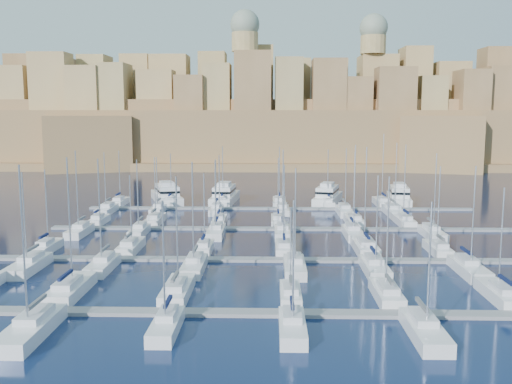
{
  "coord_description": "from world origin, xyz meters",
  "views": [
    {
      "loc": [
        -2.04,
        -91.56,
        21.11
      ],
      "look_at": [
        -4.59,
        6.0,
        7.49
      ],
      "focal_mm": 40.0,
      "sensor_mm": 36.0,
      "label": 1
    }
  ],
  "objects_px": {
    "sailboat_4": "(387,293)",
    "motor_yacht_b": "(225,195)",
    "motor_yacht_d": "(399,196)",
    "motor_yacht_a": "(167,195)",
    "motor_yacht_c": "(328,196)",
    "sailboat_2": "(177,290)"
  },
  "relations": [
    {
      "from": "motor_yacht_b",
      "to": "motor_yacht_c",
      "type": "distance_m",
      "value": 24.25
    },
    {
      "from": "sailboat_2",
      "to": "motor_yacht_b",
      "type": "bearing_deg",
      "value": 90.11
    },
    {
      "from": "motor_yacht_d",
      "to": "sailboat_4",
      "type": "bearing_deg",
      "value": -103.54
    },
    {
      "from": "motor_yacht_a",
      "to": "motor_yacht_b",
      "type": "xyz_separation_m",
      "value": [
        13.85,
        -0.59,
        -0.0
      ]
    },
    {
      "from": "motor_yacht_a",
      "to": "motor_yacht_d",
      "type": "height_order",
      "value": "same"
    },
    {
      "from": "sailboat_2",
      "to": "motor_yacht_b",
      "type": "height_order",
      "value": "sailboat_2"
    },
    {
      "from": "sailboat_4",
      "to": "motor_yacht_a",
      "type": "distance_m",
      "value": 80.17
    },
    {
      "from": "sailboat_4",
      "to": "motor_yacht_c",
      "type": "bearing_deg",
      "value": 89.9
    },
    {
      "from": "motor_yacht_a",
      "to": "motor_yacht_d",
      "type": "bearing_deg",
      "value": -1.12
    },
    {
      "from": "motor_yacht_c",
      "to": "motor_yacht_d",
      "type": "bearing_deg",
      "value": -0.53
    },
    {
      "from": "motor_yacht_b",
      "to": "motor_yacht_d",
      "type": "relative_size",
      "value": 1.06
    },
    {
      "from": "sailboat_4",
      "to": "motor_yacht_b",
      "type": "distance_m",
      "value": 74.05
    },
    {
      "from": "sailboat_4",
      "to": "motor_yacht_d",
      "type": "distance_m",
      "value": 71.53
    },
    {
      "from": "sailboat_4",
      "to": "motor_yacht_b",
      "type": "height_order",
      "value": "sailboat_4"
    },
    {
      "from": "sailboat_4",
      "to": "motor_yacht_d",
      "type": "xyz_separation_m",
      "value": [
        16.75,
        69.53,
        0.98
      ]
    },
    {
      "from": "motor_yacht_c",
      "to": "sailboat_2",
      "type": "bearing_deg",
      "value": -109.2
    },
    {
      "from": "motor_yacht_b",
      "to": "motor_yacht_d",
      "type": "height_order",
      "value": "same"
    },
    {
      "from": "sailboat_2",
      "to": "sailboat_4",
      "type": "bearing_deg",
      "value": -1.07
    },
    {
      "from": "sailboat_4",
      "to": "motor_yacht_a",
      "type": "xyz_separation_m",
      "value": [
        -37.98,
        70.6,
        0.98
      ]
    },
    {
      "from": "motor_yacht_c",
      "to": "motor_yacht_d",
      "type": "height_order",
      "value": "same"
    },
    {
      "from": "sailboat_2",
      "to": "motor_yacht_b",
      "type": "distance_m",
      "value": 69.56
    },
    {
      "from": "sailboat_2",
      "to": "motor_yacht_d",
      "type": "distance_m",
      "value": 80.21
    }
  ]
}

